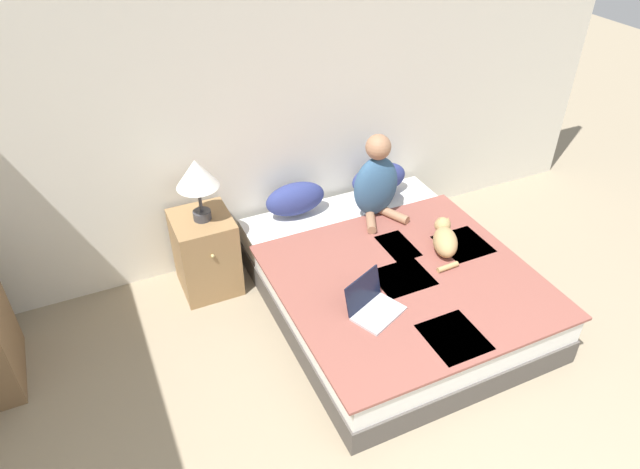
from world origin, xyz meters
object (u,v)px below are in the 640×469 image
bed (391,285)px  pillow_far (379,179)px  pillow_near (295,199)px  nightstand (206,253)px  person_sitting (376,182)px  cat_tabby (445,239)px  table_lamp (197,176)px  laptop_open (373,305)px

bed → pillow_far: size_ratio=4.16×
pillow_near → nightstand: (-0.78, -0.09, -0.22)m
person_sitting → nightstand: (-1.35, 0.18, -0.38)m
pillow_far → cat_tabby: pillow_far is taller
person_sitting → table_lamp: table_lamp is taller
pillow_near → nightstand: bearing=-173.1°
bed → nightstand: 1.40m
pillow_far → nightstand: size_ratio=0.78×
bed → table_lamp: bearing=145.9°
bed → pillow_near: 1.02m
table_lamp → cat_tabby: bearing=-26.7°
person_sitting → nightstand: bearing=172.5°
person_sitting → table_lamp: bearing=173.0°
table_lamp → bed: bearing=-34.1°
nightstand → person_sitting: bearing=-7.5°
bed → table_lamp: table_lamp is taller
pillow_far → person_sitting: person_sitting is taller
bed → laptop_open: bearing=-135.0°
cat_tabby → pillow_near: bearing=69.0°
bed → laptop_open: (-0.37, -0.37, 0.25)m
pillow_near → nightstand: size_ratio=0.78×
person_sitting → cat_tabby: 0.69m
pillow_far → laptop_open: 1.46m
laptop_open → nightstand: size_ratio=0.64×
laptop_open → table_lamp: table_lamp is taller
nightstand → laptop_open: bearing=-56.0°
pillow_far → nightstand: bearing=-176.5°
nightstand → pillow_near: bearing=6.9°
pillow_far → cat_tabby: bearing=-87.3°
person_sitting → laptop_open: (-0.56, -0.98, -0.24)m
pillow_far → person_sitting: bearing=-124.5°
laptop_open → table_lamp: (-0.77, 1.15, 0.53)m
pillow_far → table_lamp: table_lamp is taller
bed → cat_tabby: (0.42, -0.01, 0.29)m
bed → laptop_open: laptop_open is taller
pillow_near → pillow_far: same height
person_sitting → pillow_far: bearing=55.5°
bed → cat_tabby: cat_tabby is taller
cat_tabby → table_lamp: size_ratio=0.87×
bed → table_lamp: 1.59m
pillow_near → table_lamp: bearing=-171.9°
person_sitting → laptop_open: 1.16m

